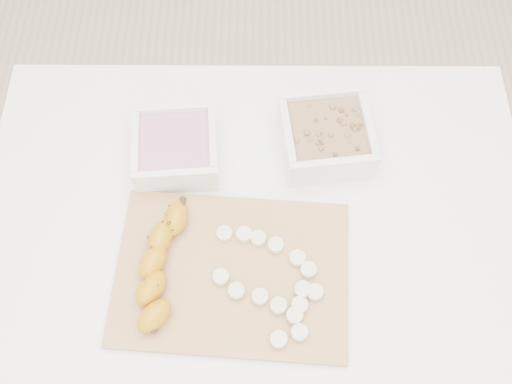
{
  "coord_description": "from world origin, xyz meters",
  "views": [
    {
      "loc": [
        0.0,
        -0.4,
        1.68
      ],
      "look_at": [
        0.0,
        0.03,
        0.81
      ],
      "focal_mm": 40.0,
      "sensor_mm": 36.0,
      "label": 1
    }
  ],
  "objects_px": {
    "bowl_yogurt": "(176,148)",
    "cutting_board": "(232,273)",
    "banana": "(160,267)",
    "bowl_granola": "(326,136)",
    "table": "(256,242)"
  },
  "relations": [
    {
      "from": "bowl_granola",
      "to": "cutting_board",
      "type": "bearing_deg",
      "value": -123.66
    },
    {
      "from": "bowl_yogurt",
      "to": "bowl_granola",
      "type": "relative_size",
      "value": 0.9
    },
    {
      "from": "bowl_yogurt",
      "to": "cutting_board",
      "type": "bearing_deg",
      "value": -65.0
    },
    {
      "from": "table",
      "to": "cutting_board",
      "type": "xyz_separation_m",
      "value": [
        -0.04,
        -0.1,
        0.1
      ]
    },
    {
      "from": "bowl_yogurt",
      "to": "bowl_granola",
      "type": "distance_m",
      "value": 0.28
    },
    {
      "from": "table",
      "to": "bowl_granola",
      "type": "height_order",
      "value": "bowl_granola"
    },
    {
      "from": "bowl_yogurt",
      "to": "banana",
      "type": "distance_m",
      "value": 0.23
    },
    {
      "from": "cutting_board",
      "to": "banana",
      "type": "distance_m",
      "value": 0.12
    },
    {
      "from": "bowl_yogurt",
      "to": "bowl_granola",
      "type": "bearing_deg",
      "value": 5.32
    },
    {
      "from": "bowl_yogurt",
      "to": "bowl_granola",
      "type": "height_order",
      "value": "bowl_granola"
    },
    {
      "from": "bowl_granola",
      "to": "table",
      "type": "bearing_deg",
      "value": -129.54
    },
    {
      "from": "table",
      "to": "bowl_granola",
      "type": "distance_m",
      "value": 0.24
    },
    {
      "from": "bowl_granola",
      "to": "cutting_board",
      "type": "height_order",
      "value": "bowl_granola"
    },
    {
      "from": "table",
      "to": "bowl_yogurt",
      "type": "distance_m",
      "value": 0.24
    },
    {
      "from": "bowl_granola",
      "to": "banana",
      "type": "xyz_separation_m",
      "value": [
        -0.29,
        -0.25,
        -0.0
      ]
    }
  ]
}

